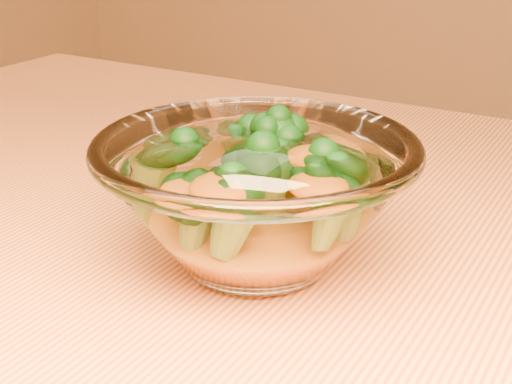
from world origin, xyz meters
TOP-DOWN VIEW (x-y plane):
  - table at (0.00, 0.00)m, footprint 1.20×0.80m
  - glass_bowl at (-0.00, -0.02)m, footprint 0.21×0.21m
  - cheese_sauce at (-0.00, -0.02)m, footprint 0.11×0.11m
  - broccoli_heap at (-0.00, -0.01)m, footprint 0.15×0.14m

SIDE VIEW (x-z plane):
  - table at x=0.00m, z-range 0.28..1.03m
  - cheese_sauce at x=0.00m, z-range 0.76..0.79m
  - glass_bowl at x=0.00m, z-range 0.75..0.84m
  - broccoli_heap at x=0.00m, z-range 0.78..0.85m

